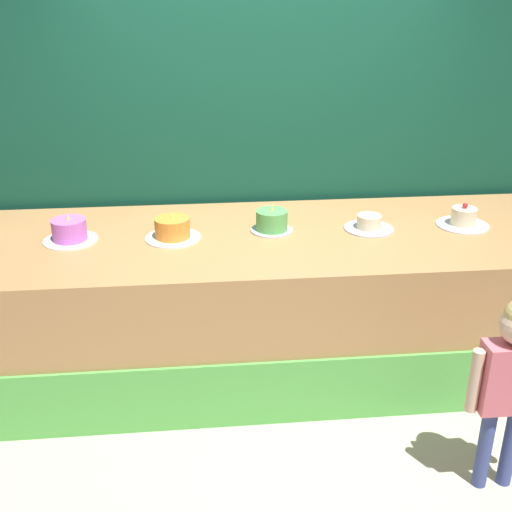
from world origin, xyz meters
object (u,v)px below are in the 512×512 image
at_px(cake_left, 172,229).
at_px(cake_far_right, 463,219).
at_px(cake_right, 369,224).
at_px(cake_center, 272,221).
at_px(child_figure, 512,371).
at_px(cake_far_left, 69,231).

bearing_deg(cake_left, cake_far_right, 1.08).
bearing_deg(cake_right, cake_center, 176.94).
bearing_deg(child_figure, cake_left, 142.39).
xyz_separation_m(cake_far_left, cake_far_right, (2.43, 0.01, -0.01)).
distance_m(cake_right, cake_far_right, 0.61).
relative_size(cake_center, cake_right, 0.85).
relative_size(cake_right, cake_far_right, 0.94).
bearing_deg(cake_left, cake_center, 6.22).
distance_m(cake_left, cake_far_right, 1.82).
bearing_deg(cake_left, cake_far_left, 177.88).
relative_size(child_figure, cake_center, 3.97).
bearing_deg(cake_far_right, child_figure, -100.97).
bearing_deg(cake_right, cake_left, -178.41).
relative_size(cake_far_left, cake_right, 1.04).
xyz_separation_m(cake_left, cake_far_right, (1.82, 0.03, -0.01)).
bearing_deg(cake_right, cake_far_right, 0.05).
relative_size(cake_far_left, cake_center, 1.22).
relative_size(cake_far_left, cake_far_right, 0.97).
xyz_separation_m(child_figure, cake_left, (-1.58, 1.22, 0.30)).
xyz_separation_m(cake_far_left, cake_right, (1.82, 0.01, -0.03)).
height_order(cake_far_left, cake_center, same).
distance_m(child_figure, cake_far_right, 1.31).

